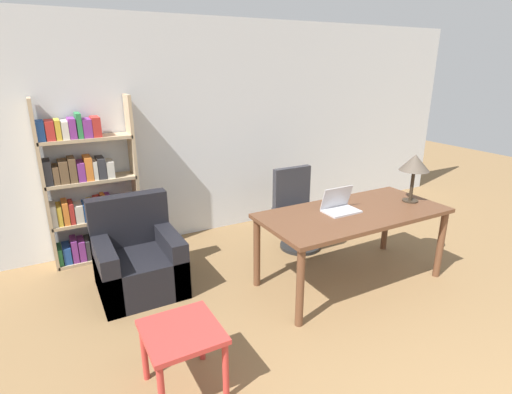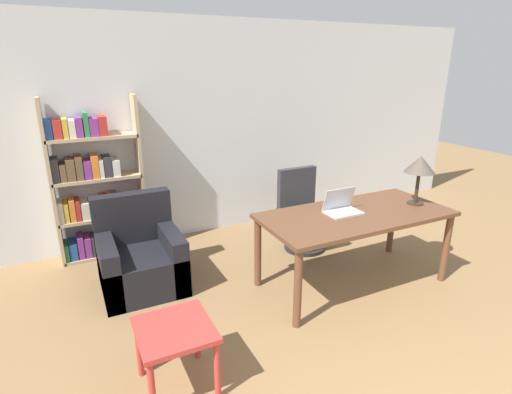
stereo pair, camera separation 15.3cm
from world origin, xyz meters
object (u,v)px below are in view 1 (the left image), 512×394
object	(u,v)px
office_chair	(298,211)
bookshelf	(88,194)
table_lamp	(415,164)
desk	(353,220)
side_table_blue	(182,340)
laptop	(340,206)
armchair	(138,262)

from	to	relation	value
office_chair	bookshelf	bearing A→B (deg)	159.77
table_lamp	bookshelf	world-z (taller)	bookshelf
desk	office_chair	bearing A→B (deg)	89.53
side_table_blue	bookshelf	distance (m)	2.44
office_chair	bookshelf	world-z (taller)	bookshelf
laptop	office_chair	size ratio (longest dim) A/B	0.36
laptop	bookshelf	world-z (taller)	bookshelf
desk	laptop	world-z (taller)	laptop
side_table_blue	laptop	bearing A→B (deg)	19.51
desk	office_chair	world-z (taller)	office_chair
office_chair	armchair	distance (m)	1.97
office_chair	bookshelf	xyz separation A→B (m)	(-2.26, 0.83, 0.34)
office_chair	side_table_blue	size ratio (longest dim) A/B	1.90
desk	bookshelf	distance (m)	2.89
side_table_blue	armchair	bearing A→B (deg)	88.53
desk	office_chair	xyz separation A→B (m)	(0.01, 0.97, -0.23)
desk	side_table_blue	bearing A→B (deg)	-163.51
desk	table_lamp	distance (m)	0.88
desk	armchair	distance (m)	2.18
desk	bookshelf	world-z (taller)	bookshelf
desk	laptop	xyz separation A→B (m)	(-0.12, 0.07, 0.14)
laptop	armchair	xyz separation A→B (m)	(-1.83, 0.82, -0.53)
desk	side_table_blue	distance (m)	2.09
side_table_blue	bookshelf	bearing A→B (deg)	96.23
armchair	table_lamp	bearing A→B (deg)	-19.47
desk	armchair	size ratio (longest dim) A/B	2.07
desk	table_lamp	size ratio (longest dim) A/B	3.74
armchair	side_table_blue	bearing A→B (deg)	-91.47
laptop	armchair	bearing A→B (deg)	155.78
desk	table_lamp	bearing A→B (deg)	-4.25
office_chair	armchair	xyz separation A→B (m)	(-1.96, -0.08, -0.16)
desk	side_table_blue	size ratio (longest dim) A/B	3.72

